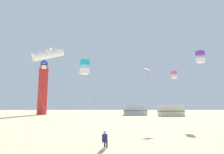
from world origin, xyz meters
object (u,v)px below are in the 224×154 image
object	(u,v)px
kite_box_violet	(199,57)
lighthouse_distant	(42,88)
kite_tube_white	(48,54)
kite_box_blue	(43,65)
kite_flyer_standing	(104,139)
rv_van_silver	(134,110)
kite_diamond_scarlet	(146,71)
rv_van_cream	(170,111)
kite_box_cyan	(84,67)
kite_box_rainbow	(173,75)

from	to	relation	value
kite_box_violet	lighthouse_distant	world-z (taller)	lighthouse_distant
kite_tube_white	kite_box_blue	bearing A→B (deg)	111.27
kite_tube_white	lighthouse_distant	world-z (taller)	lighthouse_distant
kite_flyer_standing	kite_box_violet	xyz separation A→B (m)	(8.97, 4.36, 6.85)
kite_flyer_standing	lighthouse_distant	size ratio (longest dim) A/B	0.07
kite_tube_white	rv_van_silver	distance (m)	41.77
kite_flyer_standing	lighthouse_distant	bearing A→B (deg)	-54.96
kite_diamond_scarlet	kite_flyer_standing	bearing A→B (deg)	-111.79
kite_box_blue	rv_van_cream	xyz separation A→B (m)	(25.33, 22.60, -7.37)
lighthouse_distant	rv_van_silver	bearing A→B (deg)	-5.32
kite_box_cyan	kite_box_rainbow	world-z (taller)	kite_box_rainbow
kite_box_cyan	kite_diamond_scarlet	size ratio (longest dim) A/B	0.78
kite_diamond_scarlet	kite_box_rainbow	size ratio (longest dim) A/B	1.05
kite_box_cyan	rv_van_silver	size ratio (longest dim) A/B	0.98
kite_box_cyan	rv_van_cream	distance (m)	39.56
kite_flyer_standing	kite_box_violet	size ratio (longest dim) A/B	0.14
kite_box_rainbow	kite_box_violet	bearing A→B (deg)	-94.48
kite_box_blue	kite_box_cyan	xyz separation A→B (m)	(7.85, -12.61, -2.88)
kite_tube_white	kite_diamond_scarlet	distance (m)	16.30
kite_tube_white	kite_box_rainbow	xyz separation A→B (m)	(14.37, 13.32, 0.38)
kite_box_blue	rv_van_cream	distance (m)	34.73
rv_van_cream	rv_van_silver	bearing A→B (deg)	148.27
lighthouse_distant	rv_van_silver	xyz separation A→B (m)	(27.40, -2.55, -6.45)
kite_box_violet	kite_box_rainbow	world-z (taller)	kite_box_violet
kite_diamond_scarlet	kite_box_rainbow	bearing A→B (deg)	8.31
kite_box_blue	lighthouse_distant	world-z (taller)	lighthouse_distant
lighthouse_distant	kite_box_cyan	bearing A→B (deg)	-66.13
kite_flyer_standing	kite_box_cyan	size ratio (longest dim) A/B	0.18
lighthouse_distant	rv_van_cream	bearing A→B (deg)	-10.91
kite_flyer_standing	kite_tube_white	bearing A→B (deg)	-5.42
kite_box_violet	lighthouse_distant	xyz separation A→B (m)	(-29.33, 39.19, 0.37)
kite_flyer_standing	kite_box_cyan	distance (m)	5.69
kite_diamond_scarlet	kite_box_violet	bearing A→B (deg)	-70.58
rv_van_cream	kite_box_violet	bearing A→B (deg)	-106.84
kite_box_violet	rv_van_silver	distance (m)	37.19
kite_tube_white	rv_van_silver	size ratio (longest dim) A/B	1.16
kite_flyer_standing	kite_box_rainbow	bearing A→B (deg)	-113.85
kite_box_blue	kite_tube_white	size ratio (longest dim) A/B	1.22
kite_box_rainbow	rv_van_silver	xyz separation A→B (m)	(-2.73, 26.41, -5.92)
kite_box_cyan	lighthouse_distant	distance (m)	46.16
kite_diamond_scarlet	rv_van_cream	world-z (taller)	kite_diamond_scarlet
kite_box_cyan	kite_box_violet	xyz separation A→B (m)	(10.67, 2.98, 1.59)
kite_box_violet	kite_box_rainbow	size ratio (longest dim) A/B	1.02
kite_box_rainbow	rv_van_cream	bearing A→B (deg)	74.73
kite_diamond_scarlet	lighthouse_distant	bearing A→B (deg)	131.26
kite_tube_white	kite_box_rainbow	distance (m)	19.60
lighthouse_distant	kite_box_rainbow	bearing A→B (deg)	-43.87
kite_diamond_scarlet	lighthouse_distant	distance (m)	39.34
kite_diamond_scarlet	kite_box_rainbow	xyz separation A→B (m)	(4.19, 0.61, -0.44)
kite_diamond_scarlet	kite_tube_white	bearing A→B (deg)	-128.71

